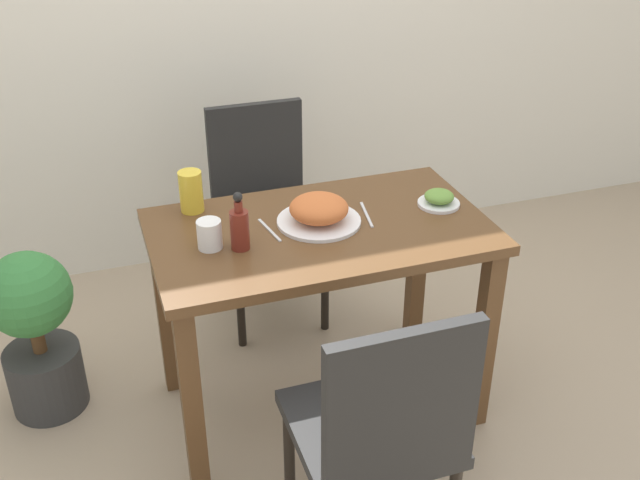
{
  "coord_description": "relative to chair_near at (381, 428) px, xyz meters",
  "views": [
    {
      "loc": [
        -0.69,
        -2.02,
        1.9
      ],
      "look_at": [
        0.0,
        0.0,
        0.69
      ],
      "focal_mm": 42.0,
      "sensor_mm": 36.0,
      "label": 1
    }
  ],
  "objects": [
    {
      "name": "ground_plane",
      "position": [
        0.06,
        0.69,
        -0.51
      ],
      "size": [
        16.0,
        16.0,
        0.0
      ],
      "primitive_type": "plane",
      "color": "tan"
    },
    {
      "name": "dining_table",
      "position": [
        0.06,
        0.69,
        0.11
      ],
      "size": [
        1.1,
        0.64,
        0.74
      ],
      "color": "brown",
      "rests_on": "ground_plane"
    },
    {
      "name": "chair_near",
      "position": [
        0.0,
        0.0,
        0.0
      ],
      "size": [
        0.42,
        0.42,
        0.9
      ],
      "rotation": [
        0.0,
        0.0,
        3.14
      ],
      "color": "black",
      "rests_on": "ground_plane"
    },
    {
      "name": "chair_far",
      "position": [
        0.05,
        1.38,
        0.0
      ],
      "size": [
        0.42,
        0.42,
        0.9
      ],
      "color": "black",
      "rests_on": "ground_plane"
    },
    {
      "name": "food_plate",
      "position": [
        0.07,
        0.71,
        0.28
      ],
      "size": [
        0.28,
        0.28,
        0.09
      ],
      "color": "white",
      "rests_on": "dining_table"
    },
    {
      "name": "side_plate",
      "position": [
        0.5,
        0.7,
        0.26
      ],
      "size": [
        0.14,
        0.14,
        0.06
      ],
      "color": "white",
      "rests_on": "dining_table"
    },
    {
      "name": "drink_cup",
      "position": [
        -0.3,
        0.67,
        0.28
      ],
      "size": [
        0.08,
        0.08,
        0.09
      ],
      "color": "white",
      "rests_on": "dining_table"
    },
    {
      "name": "juice_glass",
      "position": [
        -0.31,
        0.94,
        0.31
      ],
      "size": [
        0.08,
        0.08,
        0.14
      ],
      "color": "gold",
      "rests_on": "dining_table"
    },
    {
      "name": "sauce_bottle",
      "position": [
        -0.21,
        0.63,
        0.31
      ],
      "size": [
        0.06,
        0.06,
        0.19
      ],
      "color": "maroon",
      "rests_on": "dining_table"
    },
    {
      "name": "fork_utensil",
      "position": [
        -0.1,
        0.71,
        0.24
      ],
      "size": [
        0.04,
        0.16,
        0.0
      ],
      "rotation": [
        0.0,
        0.0,
        1.73
      ],
      "color": "silver",
      "rests_on": "dining_table"
    },
    {
      "name": "spoon_utensil",
      "position": [
        0.24,
        0.71,
        0.24
      ],
      "size": [
        0.04,
        0.18,
        0.0
      ],
      "rotation": [
        0.0,
        0.0,
        1.4
      ],
      "color": "silver",
      "rests_on": "dining_table"
    },
    {
      "name": "potted_plant_left",
      "position": [
        -0.88,
        1.0,
        -0.17
      ],
      "size": [
        0.3,
        0.3,
        0.64
      ],
      "color": "#333333",
      "rests_on": "ground_plane"
    }
  ]
}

